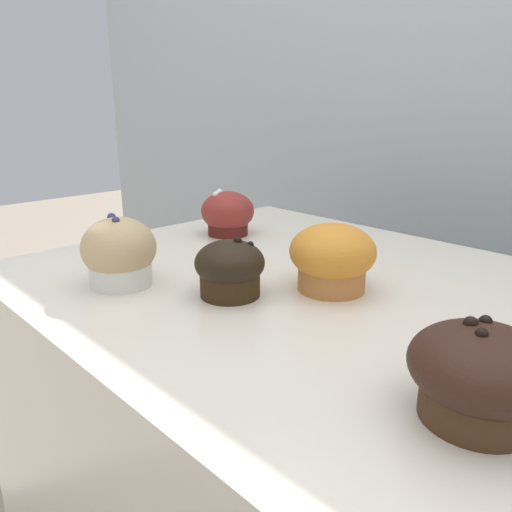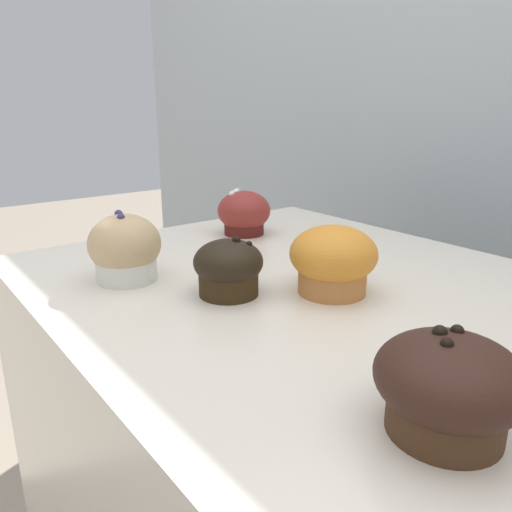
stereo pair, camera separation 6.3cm
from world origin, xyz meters
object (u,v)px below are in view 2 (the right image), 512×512
Objects in this scene: muffin_front_center at (125,249)px; muffin_back_right at (244,214)px; muffin_front_left at (448,386)px; muffin_back_left at (228,268)px; muffin_front_right at (331,260)px.

muffin_front_center is 0.29m from muffin_back_right.
muffin_back_left is at bearing 174.29° from muffin_front_left.
muffin_front_center reaches higher than muffin_front_left.
muffin_back_left is 0.91× the size of muffin_back_right.
muffin_front_left is at bearing -5.71° from muffin_back_left.
muffin_front_left is (0.45, 0.05, -0.00)m from muffin_front_center.
muffin_front_left is 0.28m from muffin_front_right.
muffin_front_left is at bearing -28.92° from muffin_front_right.
muffin_front_right is (0.30, -0.09, 0.01)m from muffin_back_right.
muffin_back_left is at bearing -40.26° from muffin_back_right.
muffin_front_center is 0.88× the size of muffin_front_right.
muffin_back_left is 0.81× the size of muffin_front_left.
muffin_back_left is 0.32m from muffin_front_left.
muffin_back_left is (0.13, 0.08, -0.01)m from muffin_front_center.
muffin_front_center is 0.45m from muffin_front_left.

